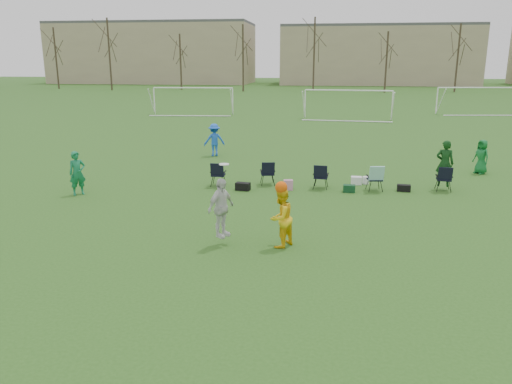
% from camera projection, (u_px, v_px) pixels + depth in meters
% --- Properties ---
extents(ground, '(260.00, 260.00, 0.00)m').
position_uv_depth(ground, '(234.00, 262.00, 12.47)').
color(ground, '#2A561A').
rests_on(ground, ground).
extents(fielder_green_near, '(0.71, 0.69, 1.65)m').
position_uv_depth(fielder_green_near, '(77.00, 173.00, 18.53)').
color(fielder_green_near, '#147447').
rests_on(fielder_green_near, ground).
extents(fielder_blue, '(1.25, 0.99, 1.69)m').
position_uv_depth(fielder_blue, '(214.00, 140.00, 26.08)').
color(fielder_blue, blue).
rests_on(fielder_blue, ground).
extents(fielder_green_far, '(0.82, 0.88, 1.52)m').
position_uv_depth(fielder_green_far, '(481.00, 157.00, 22.02)').
color(fielder_green_far, '#12672B').
rests_on(fielder_green_far, ground).
extents(center_contest, '(2.48, 1.13, 2.25)m').
position_uv_depth(center_contest, '(255.00, 213.00, 13.35)').
color(center_contest, silver).
rests_on(center_contest, ground).
extents(sideline_setup, '(9.46, 2.03, 1.95)m').
position_uv_depth(sideline_setup, '(349.00, 174.00, 19.50)').
color(sideline_setup, '#0F3712').
rests_on(sideline_setup, ground).
extents(goal_left, '(7.39, 0.76, 2.46)m').
position_uv_depth(goal_left, '(193.00, 93.00, 45.85)').
color(goal_left, white).
rests_on(goal_left, ground).
extents(goal_mid, '(7.40, 0.63, 2.46)m').
position_uv_depth(goal_mid, '(348.00, 96.00, 42.08)').
color(goal_mid, white).
rests_on(goal_mid, ground).
extents(goal_right, '(7.35, 1.14, 2.46)m').
position_uv_depth(goal_right, '(477.00, 93.00, 46.23)').
color(goal_right, white).
rests_on(goal_right, ground).
extents(tree_line, '(110.28, 3.28, 11.40)m').
position_uv_depth(tree_line, '(315.00, 58.00, 77.99)').
color(tree_line, '#382B21').
rests_on(tree_line, ground).
extents(building_row, '(126.00, 16.00, 13.00)m').
position_uv_depth(building_row, '(350.00, 54.00, 101.93)').
color(building_row, tan).
rests_on(building_row, ground).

